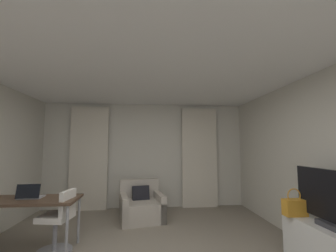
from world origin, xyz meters
The scene contains 10 objects.
wall_window centered at (0.00, 3.03, 1.30)m, with size 5.12×0.06×2.60m.
ceiling centered at (0.00, 0.00, 2.63)m, with size 5.12×6.12×0.06m, color white.
curtain_left_panel centered at (-1.38, 2.90, 1.25)m, with size 0.90×0.06×2.50m.
curtain_right_panel centered at (1.38, 2.90, 1.25)m, with size 0.90×0.06×2.50m.
armchair centered at (-0.07, 2.13, 0.26)m, with size 1.00×0.97×0.78m.
desk centered at (-1.72, 0.88, 0.69)m, with size 1.48×0.61×0.75m.
desk_chair centered at (-1.23, 0.83, 0.39)m, with size 0.48×0.48×0.88m.
laptop centered at (-1.67, 0.90, 0.80)m, with size 0.33×0.26×0.22m.
tv_flatscreen centered at (2.21, -0.14, 0.89)m, with size 0.20×1.09×0.67m.
handbag_primary centered at (2.07, 0.33, 0.69)m, with size 0.30×0.14×0.37m.
Camera 1 is at (0.05, -2.51, 1.52)m, focal length 22.81 mm.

